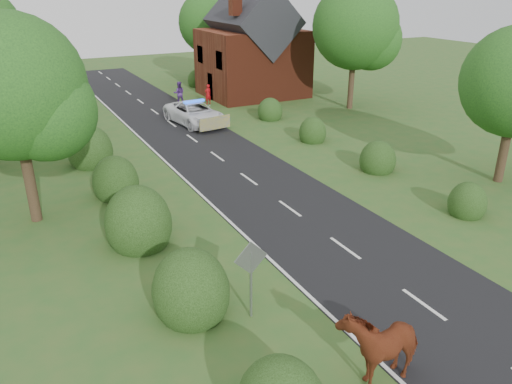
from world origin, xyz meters
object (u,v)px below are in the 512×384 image
police_van (195,113)px  pedestrian_purple (179,93)px  cow (379,346)px  road_sign (251,268)px  pedestrian_red (208,94)px

police_van → pedestrian_purple: 6.34m
cow → police_van: 25.25m
cow → road_sign: bearing=-157.2°
pedestrian_purple → pedestrian_red: bearing=174.8°
road_sign → pedestrian_purple: road_sign is taller
road_sign → police_van: road_sign is taller
road_sign → cow: (1.77, -3.59, -0.81)m
cow → police_van: (4.69, 24.81, -0.07)m
cow → pedestrian_purple: (5.78, 31.06, 0.08)m
police_van → pedestrian_purple: (1.09, 6.25, 0.16)m
road_sign → pedestrian_purple: (7.55, 27.47, -0.73)m
road_sign → pedestrian_red: road_sign is taller
police_van → pedestrian_red: size_ratio=3.67×
road_sign → pedestrian_purple: 28.50m
road_sign → pedestrian_red: size_ratio=1.59×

